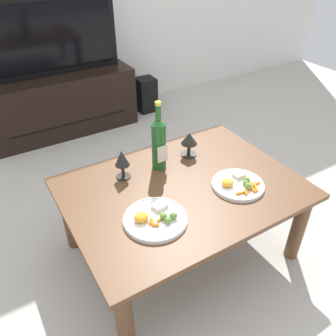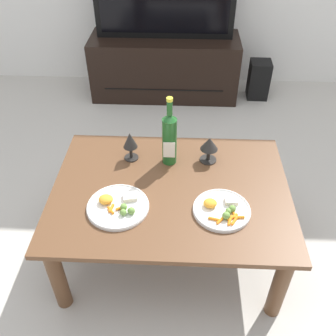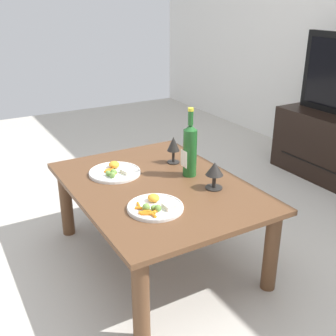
{
  "view_description": "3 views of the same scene",
  "coord_description": "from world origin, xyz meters",
  "px_view_note": "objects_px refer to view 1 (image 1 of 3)",
  "views": [
    {
      "loc": [
        -0.71,
        -1.04,
        1.42
      ],
      "look_at": [
        -0.03,
        0.09,
        0.5
      ],
      "focal_mm": 36.35,
      "sensor_mm": 36.0,
      "label": 1
    },
    {
      "loc": [
        0.04,
        -1.25,
        1.61
      ],
      "look_at": [
        -0.02,
        0.07,
        0.49
      ],
      "focal_mm": 40.08,
      "sensor_mm": 36.0,
      "label": 2
    },
    {
      "loc": [
        1.64,
        -0.88,
        1.29
      ],
      "look_at": [
        -0.01,
        0.07,
        0.5
      ],
      "focal_mm": 44.33,
      "sensor_mm": 36.0,
      "label": 3
    }
  ],
  "objects_px": {
    "dining_table": "(182,198)",
    "dinner_plate_left": "(155,218)",
    "floor_speaker": "(146,95)",
    "goblet_right": "(189,140)",
    "dinner_plate_right": "(238,184)",
    "tv_stand": "(61,103)",
    "wine_bottle": "(159,142)",
    "goblet_left": "(122,160)",
    "tv_screen": "(48,37)"
  },
  "relations": [
    {
      "from": "wine_bottle",
      "to": "goblet_right",
      "type": "distance_m",
      "value": 0.2
    },
    {
      "from": "dining_table",
      "to": "dinner_plate_left",
      "type": "height_order",
      "value": "dinner_plate_left"
    },
    {
      "from": "dining_table",
      "to": "goblet_left",
      "type": "distance_m",
      "value": 0.34
    },
    {
      "from": "tv_stand",
      "to": "wine_bottle",
      "type": "distance_m",
      "value": 1.51
    },
    {
      "from": "dining_table",
      "to": "dinner_plate_right",
      "type": "bearing_deg",
      "value": -30.72
    },
    {
      "from": "floor_speaker",
      "to": "dinner_plate_left",
      "type": "relative_size",
      "value": 1.17
    },
    {
      "from": "tv_screen",
      "to": "goblet_right",
      "type": "bearing_deg",
      "value": -78.64
    },
    {
      "from": "tv_screen",
      "to": "goblet_right",
      "type": "height_order",
      "value": "tv_screen"
    },
    {
      "from": "dinner_plate_right",
      "to": "floor_speaker",
      "type": "bearing_deg",
      "value": 75.82
    },
    {
      "from": "dining_table",
      "to": "tv_stand",
      "type": "xyz_separation_m",
      "value": [
        -0.11,
        1.67,
        -0.12
      ]
    },
    {
      "from": "goblet_right",
      "to": "dining_table",
      "type": "bearing_deg",
      "value": -129.71
    },
    {
      "from": "goblet_right",
      "to": "floor_speaker",
      "type": "bearing_deg",
      "value": 70.88
    },
    {
      "from": "floor_speaker",
      "to": "goblet_left",
      "type": "xyz_separation_m",
      "value": [
        -0.88,
        -1.42,
        0.37
      ]
    },
    {
      "from": "dining_table",
      "to": "goblet_left",
      "type": "xyz_separation_m",
      "value": [
        -0.21,
        0.21,
        0.17
      ]
    },
    {
      "from": "dining_table",
      "to": "dinner_plate_right",
      "type": "xyz_separation_m",
      "value": [
        0.22,
        -0.13,
        0.08
      ]
    },
    {
      "from": "goblet_right",
      "to": "tv_screen",
      "type": "bearing_deg",
      "value": 101.36
    },
    {
      "from": "tv_screen",
      "to": "goblet_left",
      "type": "height_order",
      "value": "tv_screen"
    },
    {
      "from": "dinner_plate_right",
      "to": "tv_stand",
      "type": "bearing_deg",
      "value": 100.61
    },
    {
      "from": "dinner_plate_left",
      "to": "dining_table",
      "type": "bearing_deg",
      "value": 30.49
    },
    {
      "from": "goblet_left",
      "to": "dinner_plate_right",
      "type": "bearing_deg",
      "value": -38.93
    },
    {
      "from": "floor_speaker",
      "to": "goblet_left",
      "type": "relative_size",
      "value": 2.09
    },
    {
      "from": "dinner_plate_left",
      "to": "floor_speaker",
      "type": "bearing_deg",
      "value": 63.18
    },
    {
      "from": "tv_stand",
      "to": "dinner_plate_right",
      "type": "relative_size",
      "value": 4.8
    },
    {
      "from": "floor_speaker",
      "to": "wine_bottle",
      "type": "relative_size",
      "value": 0.88
    },
    {
      "from": "tv_screen",
      "to": "floor_speaker",
      "type": "distance_m",
      "value": 1.0
    },
    {
      "from": "goblet_left",
      "to": "goblet_right",
      "type": "relative_size",
      "value": 1.12
    },
    {
      "from": "dining_table",
      "to": "tv_stand",
      "type": "distance_m",
      "value": 1.67
    },
    {
      "from": "wine_bottle",
      "to": "goblet_left",
      "type": "xyz_separation_m",
      "value": [
        -0.19,
        0.02,
        -0.04
      ]
    },
    {
      "from": "floor_speaker",
      "to": "goblet_right",
      "type": "height_order",
      "value": "goblet_right"
    },
    {
      "from": "tv_screen",
      "to": "wine_bottle",
      "type": "bearing_deg",
      "value": -86.14
    },
    {
      "from": "tv_screen",
      "to": "wine_bottle",
      "type": "distance_m",
      "value": 1.48
    },
    {
      "from": "floor_speaker",
      "to": "goblet_right",
      "type": "bearing_deg",
      "value": -107.72
    },
    {
      "from": "dining_table",
      "to": "goblet_left",
      "type": "height_order",
      "value": "goblet_left"
    },
    {
      "from": "tv_screen",
      "to": "dinner_plate_left",
      "type": "xyz_separation_m",
      "value": [
        -0.11,
        -1.8,
        -0.33
      ]
    },
    {
      "from": "dinner_plate_left",
      "to": "dinner_plate_right",
      "type": "height_order",
      "value": "same"
    },
    {
      "from": "tv_stand",
      "to": "goblet_right",
      "type": "bearing_deg",
      "value": -78.66
    },
    {
      "from": "wine_bottle",
      "to": "goblet_left",
      "type": "bearing_deg",
      "value": 175.02
    },
    {
      "from": "dinner_plate_right",
      "to": "tv_screen",
      "type": "bearing_deg",
      "value": 100.62
    },
    {
      "from": "dining_table",
      "to": "dinner_plate_right",
      "type": "distance_m",
      "value": 0.27
    },
    {
      "from": "dinner_plate_left",
      "to": "dinner_plate_right",
      "type": "xyz_separation_m",
      "value": [
        0.45,
        -0.0,
        0.0
      ]
    },
    {
      "from": "tv_stand",
      "to": "wine_bottle",
      "type": "xyz_separation_m",
      "value": [
        0.1,
        -1.47,
        0.33
      ]
    },
    {
      "from": "wine_bottle",
      "to": "dining_table",
      "type": "bearing_deg",
      "value": -85.93
    },
    {
      "from": "floor_speaker",
      "to": "dinner_plate_right",
      "type": "bearing_deg",
      "value": -102.78
    },
    {
      "from": "dinner_plate_right",
      "to": "wine_bottle",
      "type": "bearing_deg",
      "value": 125.74
    },
    {
      "from": "wine_bottle",
      "to": "goblet_left",
      "type": "relative_size",
      "value": 2.37
    },
    {
      "from": "tv_screen",
      "to": "goblet_left",
      "type": "xyz_separation_m",
      "value": [
        -0.09,
        -1.45,
        -0.24
      ]
    },
    {
      "from": "dinner_plate_left",
      "to": "dinner_plate_right",
      "type": "relative_size",
      "value": 1.09
    },
    {
      "from": "goblet_right",
      "to": "wine_bottle",
      "type": "bearing_deg",
      "value": -175.02
    },
    {
      "from": "tv_stand",
      "to": "dinner_plate_left",
      "type": "bearing_deg",
      "value": -93.49
    },
    {
      "from": "tv_stand",
      "to": "wine_bottle",
      "type": "relative_size",
      "value": 3.33
    }
  ]
}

